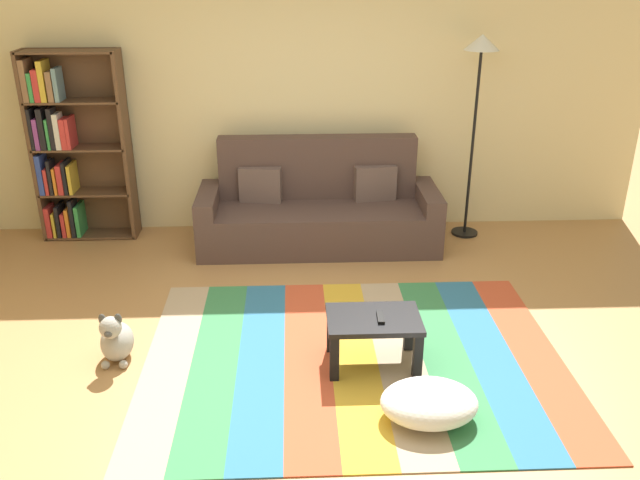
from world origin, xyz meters
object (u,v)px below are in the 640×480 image
bookshelf (69,148)px  pouf (429,403)px  dog (116,339)px  coffee_table (374,327)px  couch (318,210)px  standing_lamp (480,70)px  tv_remote (381,317)px

bookshelf → pouf: bearing=-45.8°
pouf → dog: (-2.03, 0.74, 0.04)m
coffee_table → dog: dog is taller
couch → standing_lamp: bearing=6.1°
bookshelf → couch: bearing=-6.8°
coffee_table → standing_lamp: size_ratio=0.32×
couch → tv_remote: bearing=-81.4°
standing_lamp → dog: bearing=-144.2°
standing_lamp → couch: bearing=-173.9°
coffee_table → dog: size_ratio=1.58×
coffee_table → standing_lamp: (1.20, 2.27, 1.32)m
tv_remote → coffee_table: bearing=152.3°
bookshelf → tv_remote: (2.69, -2.42, -0.52)m
coffee_table → couch: bearing=97.6°
couch → dog: bearing=-126.7°
pouf → standing_lamp: (0.93, 2.88, 1.50)m
couch → standing_lamp: 1.97m
pouf → standing_lamp: standing_lamp is taller
tv_remote → couch: bearing=100.7°
couch → coffee_table: couch is taller
couch → pouf: 2.78m
dog → bookshelf: bearing=111.5°
bookshelf → tv_remote: 3.66m
pouf → tv_remote: 0.67m
bookshelf → standing_lamp: size_ratio=0.93×
couch → dog: couch is taller
couch → bookshelf: (-2.37, 0.28, 0.56)m
bookshelf → pouf: size_ratio=3.07×
pouf → standing_lamp: bearing=72.0°
coffee_table → tv_remote: (0.04, -0.02, 0.09)m
bookshelf → pouf: (2.92, -3.00, -0.78)m
coffee_table → tv_remote: tv_remote is taller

